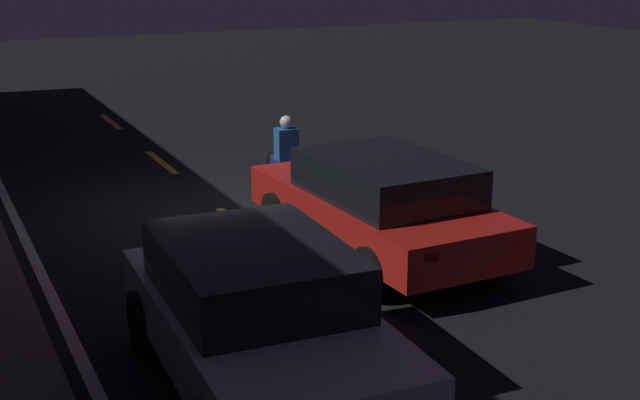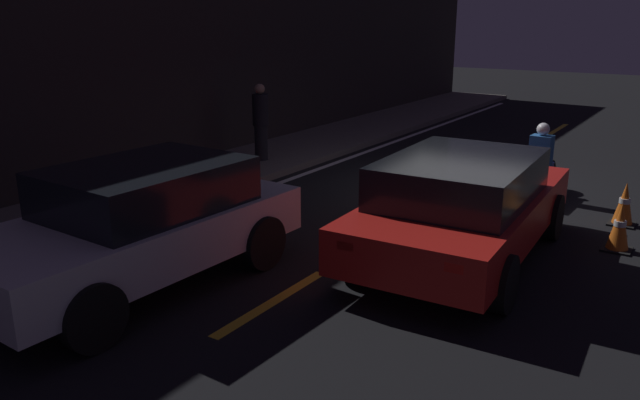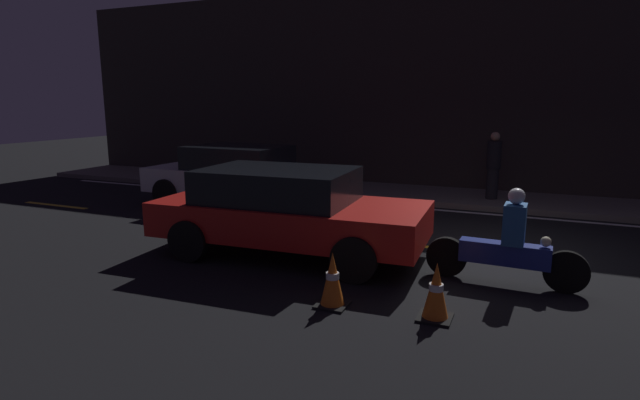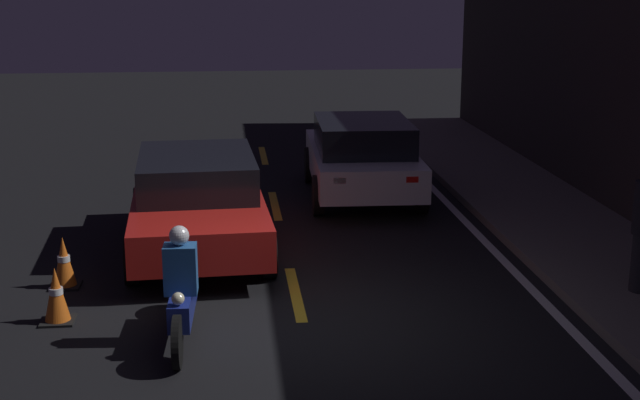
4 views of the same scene
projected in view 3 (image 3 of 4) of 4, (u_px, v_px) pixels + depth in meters
ground_plane at (487, 254)px, 8.29m from camera, size 56.00×56.00×0.00m
raised_curb at (503, 201)px, 12.32m from camera, size 28.00×2.27×0.14m
building_front at (513, 88)px, 12.94m from camera, size 28.00×0.30×5.64m
lane_dash_a at (56, 205)px, 12.11m from camera, size 2.00×0.14×0.01m
lane_dash_b at (210, 223)px, 10.39m from camera, size 2.00×0.14×0.01m
lane_dash_c at (427, 247)px, 8.67m from camera, size 2.00×0.14×0.01m
lane_solid_kerb at (499, 215)px, 11.08m from camera, size 25.20×0.14×0.01m
sedan_white at (234, 174)px, 11.88m from camera, size 4.11×2.07×1.46m
taxi_red at (287, 209)px, 8.16m from camera, size 4.46×2.16×1.41m
motorcycle at (506, 246)px, 6.81m from camera, size 2.13×0.37×1.36m
traffic_cone_near at (332, 280)px, 6.12m from camera, size 0.38×0.38×0.69m
traffic_cone_mid at (436, 292)px, 5.75m from camera, size 0.39×0.39×0.68m
pedestrian at (493, 165)px, 12.09m from camera, size 0.34×0.34×1.63m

